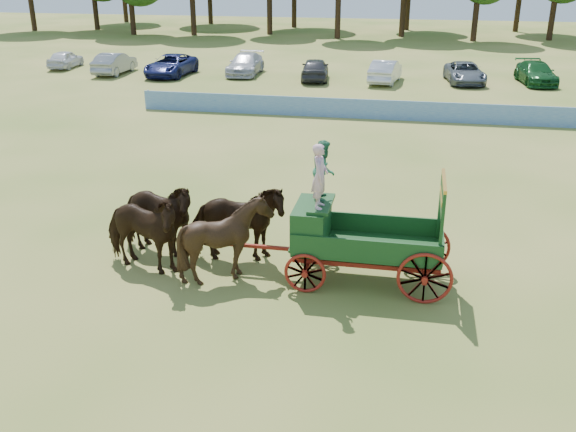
# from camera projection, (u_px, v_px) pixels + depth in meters

# --- Properties ---
(ground) EXTENTS (160.00, 160.00, 0.00)m
(ground) POSITION_uv_depth(u_px,v_px,m) (363.00, 268.00, 17.95)
(ground) COLOR #A9934C
(ground) RESTS_ON ground
(horse_lead_left) EXTENTS (2.95, 1.89, 2.30)m
(horse_lead_left) POSITION_uv_depth(u_px,v_px,m) (141.00, 232.00, 17.38)
(horse_lead_left) COLOR #321D0D
(horse_lead_left) RESTS_ON ground
(horse_lead_right) EXTENTS (2.92, 1.79, 2.30)m
(horse_lead_right) POSITION_uv_depth(u_px,v_px,m) (156.00, 217.00, 18.38)
(horse_lead_right) COLOR #321D0D
(horse_lead_right) RESTS_ON ground
(horse_wheel_left) EXTENTS (2.40, 2.22, 2.30)m
(horse_wheel_left) POSITION_uv_depth(u_px,v_px,m) (226.00, 239.00, 16.95)
(horse_wheel_left) COLOR #321D0D
(horse_wheel_left) RESTS_ON ground
(horse_wheel_right) EXTENTS (2.89, 1.69, 2.30)m
(horse_wheel_right) POSITION_uv_depth(u_px,v_px,m) (237.00, 223.00, 17.95)
(horse_wheel_right) COLOR #321D0D
(horse_wheel_right) RESTS_ON ground
(farm_dray) EXTENTS (6.00, 2.00, 3.82)m
(farm_dray) POSITION_uv_depth(u_px,v_px,m) (340.00, 221.00, 16.75)
(farm_dray) COLOR #A32A10
(farm_dray) RESTS_ON ground
(sponsor_banner) EXTENTS (26.00, 0.08, 1.05)m
(sponsor_banner) POSITION_uv_depth(u_px,v_px,m) (373.00, 109.00, 34.31)
(sponsor_banner) COLOR #205FAE
(sponsor_banner) RESTS_ON ground
(parked_cars) EXTENTS (47.36, 7.16, 1.63)m
(parked_cars) POSITION_uv_depth(u_px,v_px,m) (354.00, 69.00, 45.39)
(parked_cars) COLOR silver
(parked_cars) RESTS_ON ground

